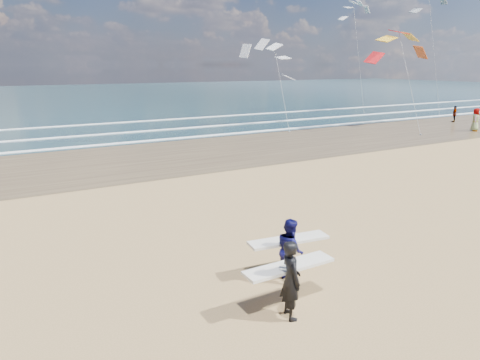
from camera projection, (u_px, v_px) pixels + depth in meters
wet_sand_strip at (365, 133)px, 34.81m from camera, size 220.00×12.00×0.01m
ocean at (155, 94)px, 80.36m from camera, size 220.00×100.00×0.02m
foam_breakers at (292, 119)px, 43.32m from camera, size 220.00×11.70×0.05m
surfer_near at (291, 278)px, 9.27m from camera, size 2.21×0.98×1.79m
surfer_far at (290, 249)px, 10.93m from camera, size 2.25×1.22×1.65m
beachgoer_0 at (476, 120)px, 35.62m from camera, size 1.11×0.97×1.91m
beachgoer_1 at (454, 114)px, 41.31m from camera, size 0.93×0.90×1.56m
kite_0 at (406, 64)px, 34.97m from camera, size 6.57×4.82×9.31m
kite_1 at (279, 75)px, 36.82m from camera, size 5.89×4.75×8.07m
kite_2 at (433, 43)px, 47.09m from camera, size 5.51×4.71×14.42m
kite_5 at (358, 52)px, 48.92m from camera, size 4.54×4.60×13.26m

